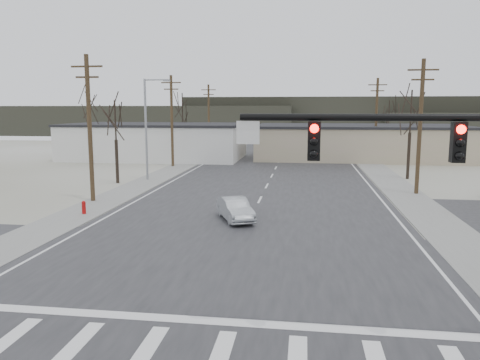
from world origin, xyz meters
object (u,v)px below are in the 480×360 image
(sedan_crossing, at_px, (235,209))
(car_far_a, at_px, (336,151))
(fire_hydrant, at_px, (84,207))
(car_far_b, at_px, (277,148))

(sedan_crossing, height_order, car_far_a, car_far_a)
(fire_hydrant, distance_m, car_far_a, 40.82)
(fire_hydrant, distance_m, car_far_b, 43.53)
(car_far_a, bearing_deg, car_far_b, -35.34)
(sedan_crossing, distance_m, car_far_a, 38.00)
(sedan_crossing, bearing_deg, fire_hydrant, 154.85)
(sedan_crossing, xyz_separation_m, car_far_b, (-0.11, 42.77, 0.00))
(sedan_crossing, distance_m, car_far_b, 42.77)
(fire_hydrant, relative_size, sedan_crossing, 0.22)
(car_far_a, distance_m, car_far_b, 9.95)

